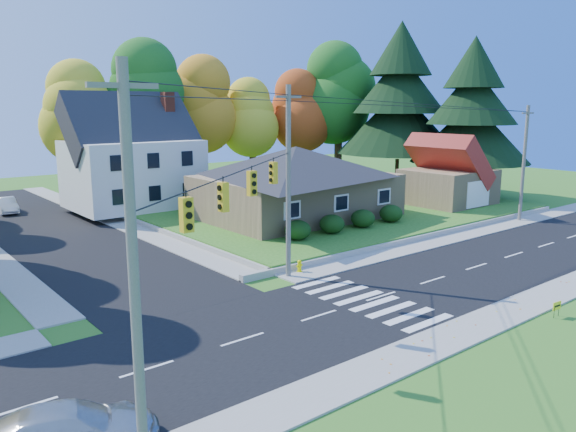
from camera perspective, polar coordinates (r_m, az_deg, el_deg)
name	(u,v)px	position (r m, az deg, el deg)	size (l,w,h in m)	color
ground	(381,297)	(27.44, 9.44, -8.08)	(120.00, 120.00, 0.00)	#3D7923
road_main	(381,296)	(27.43, 9.44, -8.06)	(90.00, 8.00, 0.02)	black
road_cross	(45,228)	(45.47, -23.48, -1.13)	(8.00, 44.00, 0.02)	black
sidewalk_north	(312,272)	(30.78, 2.46, -5.71)	(90.00, 2.00, 0.08)	#9C9A90
sidewalk_south	(473,327)	(24.63, 18.30, -10.70)	(90.00, 2.00, 0.08)	#9C9A90
lawn	(303,203)	(50.82, 1.54, 1.29)	(30.00, 30.00, 0.50)	#3D7923
ranch_house	(296,181)	(43.39, 0.82, 3.61)	(14.60, 10.60, 5.40)	tan
colonial_house	(133,158)	(49.32, -15.50, 5.66)	(10.40, 8.40, 9.60)	silver
garage	(448,177)	(51.04, 15.99, 3.85)	(7.30, 6.30, 4.60)	tan
hedge_row	(348,221)	(38.90, 6.09, -0.51)	(10.70, 1.70, 1.27)	#163A10
traffic_infrastructure	(361,187)	(27.00, 7.43, 2.93)	(38.10, 10.66, 10.00)	#666059
tree_lot_0	(81,113)	(53.99, -20.32, 9.79)	(6.72, 6.72, 12.51)	#3F2A19
tree_lot_1	(148,98)	(55.31, -14.07, 11.51)	(7.84, 7.84, 14.60)	#3F2A19
tree_lot_2	(198,105)	(58.98, -9.09, 11.03)	(7.28, 7.28, 13.56)	#3F2A19
tree_lot_3	(252,118)	(61.40, -3.65, 9.92)	(6.16, 6.16, 11.47)	#3F2A19
tree_lot_4	(301,111)	(64.28, 1.31, 10.58)	(6.72, 6.72, 12.51)	#3F2A19
tree_lot_5	(339,94)	(65.49, 5.21, 12.26)	(8.40, 8.40, 15.64)	#3F2A19
conifer_east_a	(399,101)	(60.75, 11.25, 11.36)	(12.80, 12.80, 16.96)	#3F2A19
conifer_east_b	(472,113)	(56.78, 18.16, 9.93)	(11.20, 11.20, 14.84)	#3F2A19
silver_sedan	(69,430)	(16.63, -21.34, -19.57)	(1.86, 4.58, 1.33)	#BDBDBD
white_car	(7,205)	(53.15, -26.68, 0.98)	(1.36, 3.91, 1.29)	silver
fire_hydrant	(299,267)	(30.67, 1.17, -5.17)	(0.42, 0.32, 0.73)	#E7E200
yard_sign	(557,306)	(27.03, 25.65, -8.26)	(0.56, 0.09, 0.70)	black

